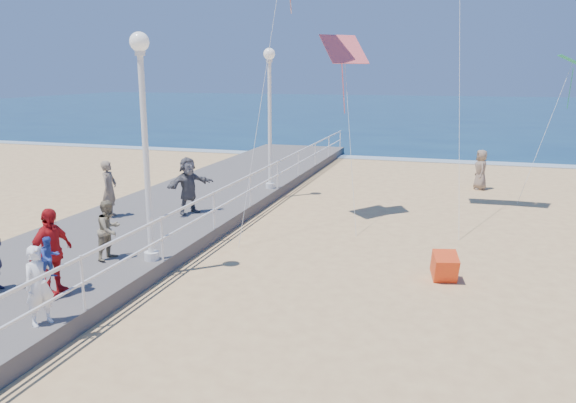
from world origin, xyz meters
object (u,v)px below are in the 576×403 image
(woman_holding_toddler, at_px, (39,285))
(spectator_1, at_px, (109,230))
(spectator_5, at_px, (188,185))
(spectator_6, at_px, (109,189))
(spectator_3, at_px, (51,252))
(beach_walker_c, at_px, (481,170))
(box_kite, at_px, (444,269))
(toddler_held, at_px, (49,257))
(lamp_post_mid, at_px, (144,125))
(lamp_post_far, at_px, (270,104))

(woman_holding_toddler, distance_m, spectator_1, 3.64)
(spectator_5, relative_size, spectator_6, 1.03)
(spectator_3, height_order, spectator_6, spectator_3)
(spectator_1, height_order, beach_walker_c, spectator_1)
(spectator_1, distance_m, spectator_3, 2.32)
(spectator_5, xyz_separation_m, box_kite, (8.04, -2.77, -1.01))
(toddler_held, distance_m, spectator_3, 1.41)
(beach_walker_c, relative_size, box_kite, 2.81)
(lamp_post_mid, xyz_separation_m, spectator_6, (-3.38, 3.33, -2.37))
(woman_holding_toddler, bearing_deg, lamp_post_far, 21.85)
(box_kite, bearing_deg, spectator_1, -179.95)
(spectator_3, height_order, box_kite, spectator_3)
(spectator_3, bearing_deg, lamp_post_far, 2.64)
(lamp_post_far, xyz_separation_m, beach_walker_c, (7.94, 4.17, -2.82))
(spectator_1, bearing_deg, woman_holding_toddler, -159.21)
(lamp_post_far, distance_m, spectator_6, 7.02)
(lamp_post_mid, bearing_deg, spectator_5, 105.35)
(box_kite, bearing_deg, spectator_6, 157.27)
(woman_holding_toddler, distance_m, spectator_6, 7.80)
(woman_holding_toddler, height_order, box_kite, woman_holding_toddler)
(woman_holding_toddler, height_order, beach_walker_c, woman_holding_toddler)
(lamp_post_far, relative_size, woman_holding_toddler, 3.61)
(spectator_3, distance_m, spectator_6, 6.39)
(spectator_1, bearing_deg, spectator_3, -168.73)
(lamp_post_mid, height_order, toddler_held, lamp_post_mid)
(spectator_6, distance_m, box_kite, 10.38)
(woman_holding_toddler, bearing_deg, box_kite, -29.72)
(lamp_post_mid, relative_size, box_kite, 8.87)
(lamp_post_far, relative_size, spectator_3, 2.93)
(lamp_post_mid, relative_size, beach_walker_c, 3.16)
(spectator_5, xyz_separation_m, beach_walker_c, (9.16, 8.72, -0.47))
(woman_holding_toddler, bearing_deg, toddler_held, -22.92)
(toddler_held, xyz_separation_m, spectator_6, (-3.48, 6.90, -0.34))
(lamp_post_mid, height_order, box_kite, lamp_post_mid)
(box_kite, bearing_deg, lamp_post_mid, -179.72)
(spectator_5, bearing_deg, beach_walker_c, -16.32)
(lamp_post_mid, bearing_deg, woman_holding_toddler, -90.77)
(spectator_6, bearing_deg, beach_walker_c, -57.81)
(spectator_1, relative_size, beach_walker_c, 0.87)
(lamp_post_far, distance_m, spectator_3, 11.77)
(spectator_3, relative_size, spectator_5, 0.99)
(woman_holding_toddler, relative_size, spectator_5, 0.81)
(spectator_1, distance_m, beach_walker_c, 16.09)
(lamp_post_far, distance_m, spectator_5, 5.26)
(lamp_post_mid, relative_size, spectator_6, 3.00)
(toddler_held, relative_size, spectator_6, 0.43)
(lamp_post_mid, distance_m, spectator_5, 5.18)
(spectator_5, bearing_deg, box_kite, -78.92)
(beach_walker_c, bearing_deg, spectator_1, -44.48)
(lamp_post_far, height_order, toddler_held, lamp_post_far)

